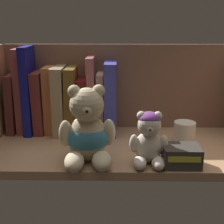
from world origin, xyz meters
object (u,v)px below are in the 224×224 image
(book_1, at_px, (23,91))
(pillar_candle, at_px, (186,133))
(book_10, at_px, (112,97))
(small_product_box, at_px, (183,156))
(book_2, at_px, (32,89))
(book_9, at_px, (102,102))
(book_0, at_px, (16,103))
(book_3, at_px, (42,101))
(book_5, at_px, (63,99))
(book_7, at_px, (84,105))
(book_8, at_px, (94,95))
(teddy_bear_smaller, at_px, (150,139))
(teddy_bear_larger, at_px, (89,132))
(book_4, at_px, (52,99))
(book_6, at_px, (73,99))

(book_1, distance_m, pillar_candle, 0.46)
(book_10, relative_size, small_product_box, 2.48)
(book_2, relative_size, book_9, 1.43)
(book_0, xyz_separation_m, book_9, (0.25, 0.00, 0.00))
(book_1, height_order, book_3, book_1)
(book_5, bearing_deg, book_9, 0.00)
(small_product_box, bearing_deg, book_5, 143.11)
(book_7, relative_size, book_8, 0.72)
(pillar_candle, bearing_deg, book_8, 158.46)
(teddy_bear_smaller, xyz_separation_m, small_product_box, (0.07, -0.01, -0.03))
(book_8, height_order, teddy_bear_smaller, book_8)
(teddy_bear_larger, xyz_separation_m, small_product_box, (0.21, -0.02, -0.05))
(book_9, bearing_deg, book_8, 180.00)
(book_0, height_order, teddy_bear_larger, teddy_bear_larger)
(book_0, relative_size, book_10, 0.83)
(book_3, distance_m, pillar_candle, 0.41)
(book_5, height_order, book_10, book_10)
(teddy_bear_smaller, bearing_deg, book_2, 145.79)
(book_7, bearing_deg, book_4, 180.00)
(book_0, bearing_deg, teddy_bear_larger, -42.08)
(teddy_bear_larger, height_order, teddy_bear_smaller, teddy_bear_larger)
(book_2, height_order, book_6, book_2)
(book_1, relative_size, book_4, 1.27)
(teddy_bear_larger, height_order, small_product_box, teddy_bear_larger)
(book_6, bearing_deg, book_4, 180.00)
(book_7, distance_m, small_product_box, 0.33)
(book_2, relative_size, book_6, 1.30)
(book_6, height_order, pillar_candle, book_6)
(book_9, relative_size, book_10, 0.85)
(book_4, xyz_separation_m, book_6, (0.06, 0.00, 0.00))
(book_2, distance_m, small_product_box, 0.46)
(book_1, distance_m, book_6, 0.14)
(book_4, relative_size, book_6, 1.00)
(book_4, bearing_deg, teddy_bear_larger, -58.98)
(book_1, relative_size, book_7, 1.54)
(teddy_bear_larger, distance_m, teddy_bear_smaller, 0.14)
(book_5, bearing_deg, small_product_box, -36.89)
(teddy_bear_larger, bearing_deg, book_4, 121.02)
(book_7, xyz_separation_m, pillar_candle, (0.27, -0.10, -0.05))
(book_1, bearing_deg, pillar_candle, -12.24)
(book_9, bearing_deg, book_4, 180.00)
(book_5, xyz_separation_m, book_8, (0.09, 0.00, 0.01))
(book_1, xyz_separation_m, book_9, (0.22, 0.00, -0.03))
(book_7, bearing_deg, book_8, 0.00)
(book_0, xyz_separation_m, book_6, (0.17, 0.00, 0.01))
(book_0, bearing_deg, book_9, 0.00)
(book_6, bearing_deg, teddy_bear_larger, -73.21)
(book_6, bearing_deg, book_2, 180.00)
(book_0, bearing_deg, book_8, 0.00)
(book_3, height_order, teddy_bear_smaller, book_3)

